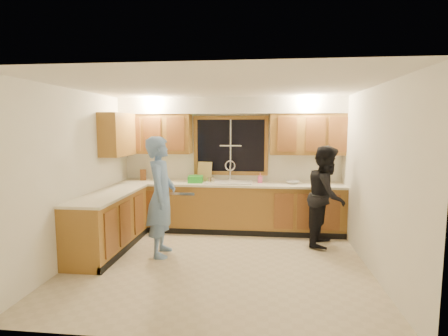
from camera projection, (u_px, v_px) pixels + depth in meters
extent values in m
plane|color=beige|center=(218.00, 263.00, 5.05)|extent=(4.20, 4.20, 0.00)
plane|color=white|center=(218.00, 87.00, 4.76)|extent=(4.20, 4.20, 0.00)
plane|color=white|center=(231.00, 164.00, 6.78)|extent=(4.20, 0.00, 4.20)
plane|color=white|center=(77.00, 175.00, 5.14)|extent=(0.00, 3.80, 3.80)
plane|color=white|center=(373.00, 180.00, 4.68)|extent=(0.00, 3.80, 3.80)
cube|color=#A4722F|center=(229.00, 208.00, 6.58)|extent=(4.20, 0.60, 0.88)
cube|color=#A4722F|center=(109.00, 223.00, 5.55)|extent=(0.60, 1.90, 0.88)
cube|color=#F3EBCD|center=(229.00, 184.00, 6.51)|extent=(4.20, 0.63, 0.04)
cube|color=#F3EBCD|center=(109.00, 195.00, 5.49)|extent=(0.63, 1.90, 0.04)
cube|color=#A4722F|center=(156.00, 134.00, 6.71)|extent=(1.35, 0.33, 0.75)
cube|color=#A4722F|center=(307.00, 134.00, 6.40)|extent=(1.35, 0.33, 0.75)
cube|color=#A4722F|center=(118.00, 135.00, 6.16)|extent=(0.33, 0.90, 0.75)
cube|color=white|center=(230.00, 106.00, 6.48)|extent=(4.20, 0.35, 0.30)
cube|color=black|center=(231.00, 146.00, 6.74)|extent=(1.30, 0.01, 1.00)
cube|color=#A4722F|center=(231.00, 118.00, 6.67)|extent=(1.44, 0.03, 0.07)
cube|color=#A4722F|center=(231.00, 173.00, 6.79)|extent=(1.44, 0.03, 0.07)
cube|color=#A4722F|center=(196.00, 145.00, 6.80)|extent=(0.07, 0.03, 1.00)
cube|color=#A4722F|center=(266.00, 146.00, 6.65)|extent=(0.07, 0.03, 1.00)
cube|color=white|center=(229.00, 182.00, 6.53)|extent=(0.86, 0.52, 0.03)
cube|color=white|center=(218.00, 187.00, 6.56)|extent=(0.38, 0.42, 0.18)
cube|color=white|center=(240.00, 187.00, 6.51)|extent=(0.38, 0.42, 0.18)
cylinder|color=silver|center=(230.00, 173.00, 6.71)|extent=(0.04, 0.04, 0.28)
torus|color=silver|center=(230.00, 166.00, 6.69)|extent=(0.21, 0.03, 0.21)
cube|color=silver|center=(185.00, 208.00, 6.67)|extent=(0.60, 0.56, 0.82)
cube|color=silver|center=(91.00, 233.00, 4.98)|extent=(0.58, 0.75, 0.90)
imported|color=#6A91C9|center=(161.00, 196.00, 5.29)|extent=(0.50, 0.71, 1.82)
imported|color=black|center=(326.00, 196.00, 5.76)|extent=(0.85, 0.96, 1.66)
cube|color=brown|center=(143.00, 175.00, 6.86)|extent=(0.14, 0.13, 0.21)
cube|color=#D6B56D|center=(205.00, 171.00, 6.71)|extent=(0.29, 0.14, 0.37)
cube|color=green|center=(195.00, 179.00, 6.56)|extent=(0.29, 0.28, 0.13)
imported|color=#E75892|center=(260.00, 178.00, 6.52)|extent=(0.09, 0.09, 0.18)
imported|color=silver|center=(293.00, 182.00, 6.42)|extent=(0.25, 0.25, 0.06)
cylinder|color=#BBB090|center=(209.00, 180.00, 6.44)|extent=(0.08, 0.08, 0.12)
cylinder|color=#BBB090|center=(212.00, 180.00, 6.41)|extent=(0.07, 0.07, 0.13)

